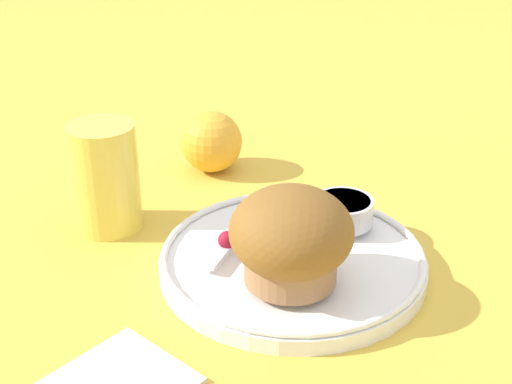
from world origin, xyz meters
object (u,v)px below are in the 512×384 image
(muffin, at_px, (291,238))
(butter_knife, at_px, (241,225))
(orange_fruit, at_px, (211,142))
(juice_glass, at_px, (105,177))

(muffin, bearing_deg, butter_knife, 67.00)
(muffin, distance_m, orange_fruit, 0.26)
(butter_knife, distance_m, orange_fruit, 0.17)
(muffin, height_order, orange_fruit, muffin)
(juice_glass, bearing_deg, orange_fruit, 5.38)
(orange_fruit, bearing_deg, muffin, -121.51)
(muffin, xyz_separation_m, orange_fruit, (0.14, 0.22, -0.02))
(muffin, bearing_deg, juice_glass, 95.59)
(orange_fruit, height_order, juice_glass, juice_glass)
(muffin, xyz_separation_m, butter_knife, (0.04, 0.09, -0.04))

